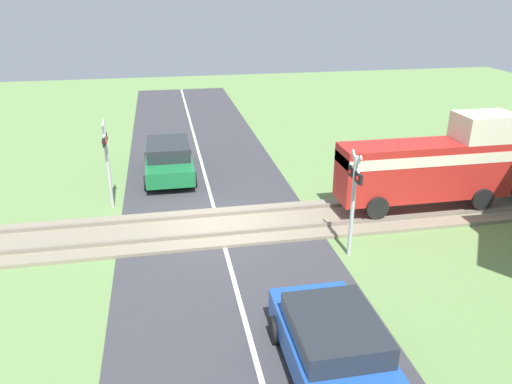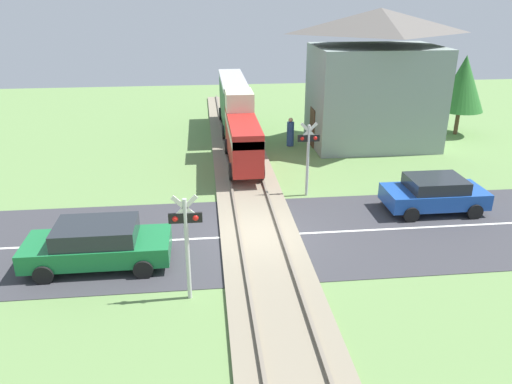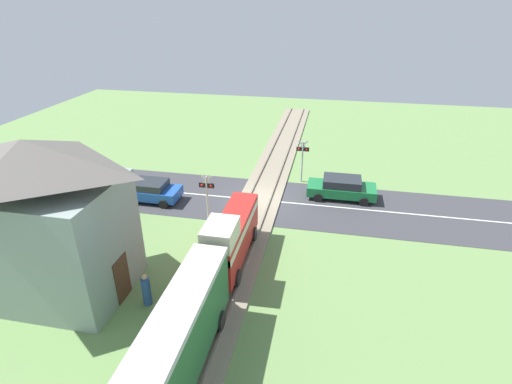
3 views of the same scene
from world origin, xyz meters
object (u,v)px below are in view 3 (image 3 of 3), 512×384
(car_near_crossing, at_px, (342,187))
(crossing_signal_west_approach, at_px, (302,156))
(station_building, at_px, (42,223))
(crossing_signal_east_approach, at_px, (207,193))
(pedestrian_by_station, at_px, (146,290))
(car_far_side, at_px, (150,190))
(train, at_px, (209,281))

(car_near_crossing, bearing_deg, crossing_signal_west_approach, -36.37)
(station_building, bearing_deg, crossing_signal_east_approach, -125.76)
(crossing_signal_east_approach, bearing_deg, pedestrian_by_station, 85.71)
(car_near_crossing, height_order, crossing_signal_east_approach, crossing_signal_east_approach)
(station_building, bearing_deg, crossing_signal_west_approach, -124.96)
(crossing_signal_west_approach, height_order, pedestrian_by_station, crossing_signal_west_approach)
(car_far_side, bearing_deg, station_building, 87.41)
(car_far_side, relative_size, crossing_signal_east_approach, 1.22)
(car_near_crossing, bearing_deg, car_far_side, 13.17)
(pedestrian_by_station, bearing_deg, car_near_crossing, -124.06)
(crossing_signal_west_approach, bearing_deg, car_near_crossing, 143.63)
(crossing_signal_east_approach, bearing_deg, train, 108.11)
(train, height_order, car_far_side, train)
(pedestrian_by_station, bearing_deg, station_building, -2.19)
(train, xyz_separation_m, car_near_crossing, (-5.28, -12.35, -1.09))
(crossing_signal_east_approach, bearing_deg, crossing_signal_west_approach, -124.15)
(crossing_signal_east_approach, bearing_deg, car_near_crossing, -146.99)
(station_building, distance_m, pedestrian_by_station, 5.30)
(car_near_crossing, distance_m, pedestrian_by_station, 14.68)
(train, height_order, crossing_signal_west_approach, train)
(crossing_signal_west_approach, relative_size, crossing_signal_east_approach, 1.00)
(train, xyz_separation_m, crossing_signal_east_approach, (2.41, -7.36, 0.17))
(car_near_crossing, distance_m, car_far_side, 12.64)
(car_near_crossing, distance_m, crossing_signal_west_approach, 3.78)
(car_far_side, bearing_deg, train, 126.59)
(car_far_side, distance_m, crossing_signal_west_approach, 10.76)
(car_near_crossing, height_order, crossing_signal_west_approach, crossing_signal_west_approach)
(train, xyz_separation_m, car_far_side, (7.03, -9.47, -1.12))
(car_near_crossing, bearing_deg, station_building, 43.30)
(car_far_side, relative_size, pedestrian_by_station, 2.44)
(station_building, bearing_deg, pedestrian_by_station, 177.81)
(crossing_signal_west_approach, bearing_deg, train, 80.55)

